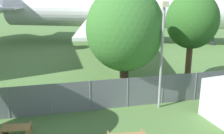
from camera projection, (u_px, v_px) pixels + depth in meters
perimeter_fence at (128, 93)px, 17.72m from camera, size 56.07×0.07×2.09m
airplane at (127, 11)px, 37.81m from camera, size 45.78×36.87×14.19m
picnic_bench_open_grass at (16, 132)px, 13.96m from camera, size 1.68×1.57×0.76m
tree_near_hangar at (125, 29)px, 18.04m from camera, size 5.38×5.38×8.09m
tree_behind_benches at (192, 21)px, 21.15m from camera, size 4.23×4.23×7.68m
light_mast at (162, 44)px, 16.71m from camera, size 0.44×0.44×7.07m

